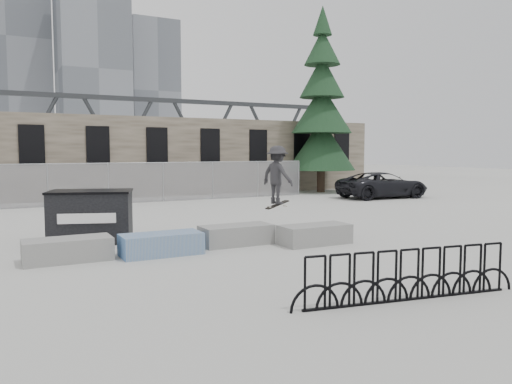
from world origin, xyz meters
TOP-DOWN VIEW (x-y plane):
  - ground at (0.00, 0.00)m, footprint 120.00×120.00m
  - stone_wall at (0.00, 16.24)m, footprint 36.00×2.58m
  - chainlink_fence at (-0.00, 12.50)m, footprint 22.06×0.06m
  - planter_far_left at (-3.44, 0.07)m, footprint 2.00×0.90m
  - planter_center_left at (-1.27, -0.28)m, footprint 2.00×0.90m
  - planter_center_right at (1.00, 0.09)m, footprint 2.00×0.90m
  - planter_offset at (2.97, -0.86)m, footprint 2.00×0.90m
  - dumpster at (-2.51, 2.38)m, footprint 2.58×2.03m
  - bike_rack at (1.43, -6.01)m, footprint 4.44×0.79m
  - spruce_tree at (13.32, 13.54)m, footprint 4.25×4.25m
  - skyline_towers at (-1.01, 93.81)m, footprint 58.00×28.00m
  - truss_bridge at (10.00, 55.00)m, footprint 70.00×3.00m
  - suv at (14.10, 8.76)m, footprint 5.30×2.75m
  - skateboarder at (2.63, 0.64)m, footprint 0.97×1.27m

SIDE VIEW (x-z plane):
  - ground at x=0.00m, z-range 0.00..0.00m
  - planter_far_left at x=-3.44m, z-range 0.02..0.57m
  - planter_center_left at x=-1.27m, z-range 0.02..0.57m
  - planter_center_right at x=1.00m, z-range 0.02..0.57m
  - planter_offset at x=2.97m, z-range 0.02..0.57m
  - bike_rack at x=1.43m, z-range -0.01..0.89m
  - suv at x=14.10m, z-range 0.00..1.43m
  - dumpster at x=-2.51m, z-range 0.01..1.49m
  - chainlink_fence at x=0.00m, z-range 0.03..2.05m
  - skateboarder at x=2.63m, z-range 0.93..2.83m
  - stone_wall at x=0.00m, z-range 0.01..4.51m
  - truss_bridge at x=10.00m, z-range -0.77..9.03m
  - spruce_tree at x=13.32m, z-range -0.80..10.70m
  - skyline_towers at x=-1.01m, z-range -3.21..44.79m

